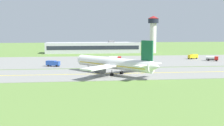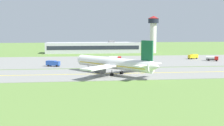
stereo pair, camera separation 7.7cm
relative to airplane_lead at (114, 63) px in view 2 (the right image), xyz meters
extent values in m
plane|color=olive|center=(1.87, 2.30, -4.13)|extent=(500.00, 500.00, 0.00)
cube|color=gray|center=(1.87, 2.30, -4.08)|extent=(240.00, 28.00, 0.10)
cube|color=gray|center=(11.87, 44.30, -4.08)|extent=(140.00, 52.00, 0.10)
cube|color=yellow|center=(1.87, 2.30, -4.03)|extent=(220.00, 0.60, 0.01)
cylinder|color=white|center=(-0.32, 0.37, 0.07)|extent=(25.07, 28.50, 4.00)
cone|color=white|center=(-12.10, 14.24, 0.07)|extent=(4.58, 4.44, 3.80)
cone|color=white|center=(11.60, -13.65, 0.47)|extent=(4.66, 4.64, 3.40)
cube|color=gold|center=(-0.32, 0.37, -0.43)|extent=(23.37, 26.48, 0.36)
cube|color=#1E232D|center=(-10.68, 12.56, 0.77)|extent=(3.76, 3.57, 0.70)
cube|color=white|center=(-5.37, -6.81, -0.43)|extent=(13.55, 14.40, 0.50)
cylinder|color=#47474C|center=(-5.14, -3.99, -1.83)|extent=(3.95, 4.08, 2.30)
cylinder|color=black|center=(-6.18, -2.77, -1.83)|extent=(1.76, 1.55, 2.10)
cube|color=white|center=(7.59, 4.20, -0.43)|extent=(15.24, 12.08, 0.50)
cylinder|color=#47474C|center=(4.77, 4.43, -1.83)|extent=(3.95, 4.08, 2.30)
cylinder|color=black|center=(3.73, 5.65, -1.83)|extent=(1.76, 1.55, 2.10)
cube|color=#145938|center=(9.40, -11.06, 5.32)|extent=(3.15, 3.61, 6.50)
cube|color=white|center=(7.09, -13.28, 0.87)|extent=(5.88, 6.00, 0.30)
cube|color=white|center=(11.97, -9.14, 0.87)|extent=(6.31, 5.37, 0.30)
cylinder|color=slate|center=(-8.74, 10.28, -2.76)|extent=(0.24, 0.24, 1.65)
cylinder|color=black|center=(-8.74, 10.28, -3.58)|extent=(0.98, 1.06, 1.10)
cylinder|color=slate|center=(-1.00, -2.84, -2.76)|extent=(0.24, 0.24, 1.65)
cylinder|color=black|center=(-1.21, -3.01, -3.58)|extent=(0.98, 1.06, 1.10)
cylinder|color=black|center=(-0.79, -2.66, -3.58)|extent=(0.98, 1.06, 1.10)
cylinder|color=slate|center=(2.96, 0.53, -2.76)|extent=(0.24, 0.24, 1.65)
cylinder|color=black|center=(2.75, 0.35, -3.58)|extent=(0.98, 1.06, 1.10)
cylinder|color=black|center=(3.17, 0.71, -3.58)|extent=(0.98, 1.06, 1.10)
cube|color=red|center=(57.62, 36.81, -2.63)|extent=(2.49, 2.58, 1.80)
cube|color=#1E232D|center=(58.31, 36.48, -2.32)|extent=(0.90, 1.71, 0.81)
cylinder|color=silver|center=(54.92, 38.10, -2.38)|extent=(4.57, 3.44, 1.80)
cube|color=#383838|center=(54.92, 38.10, -3.41)|extent=(4.70, 3.71, 0.24)
cylinder|color=orange|center=(57.62, 36.81, -1.63)|extent=(0.20, 0.20, 0.18)
cylinder|color=black|center=(58.06, 37.71, -3.68)|extent=(0.94, 0.66, 0.90)
cylinder|color=black|center=(57.19, 35.90, -3.68)|extent=(0.94, 0.66, 0.90)
cylinder|color=black|center=(54.61, 39.41, -3.68)|extent=(0.94, 0.66, 0.90)
cylinder|color=black|center=(53.71, 37.52, -3.68)|extent=(0.94, 0.66, 0.90)
cube|color=red|center=(8.35, 42.98, -2.63)|extent=(2.05, 2.22, 1.80)
cube|color=#1E232D|center=(9.11, 42.87, -2.32)|extent=(0.36, 1.84, 0.81)
cylinder|color=silver|center=(5.38, 43.37, -2.38)|extent=(4.40, 2.34, 1.80)
cube|color=#383838|center=(5.38, 43.37, -3.41)|extent=(4.44, 2.64, 0.24)
cylinder|color=orange|center=(8.35, 42.98, -1.63)|extent=(0.20, 0.20, 0.18)
cylinder|color=black|center=(8.49, 43.97, -3.68)|extent=(0.93, 0.42, 0.90)
cylinder|color=black|center=(8.22, 41.98, -3.68)|extent=(0.93, 0.42, 0.90)
cylinder|color=black|center=(4.69, 44.52, -3.68)|extent=(0.93, 0.42, 0.90)
cylinder|color=black|center=(4.41, 42.44, -3.68)|extent=(0.93, 0.42, 0.90)
cube|color=#264CA5|center=(-21.62, 24.52, -2.63)|extent=(2.39, 2.51, 1.80)
cube|color=#1E232D|center=(-20.90, 24.25, -2.32)|extent=(0.76, 1.76, 0.81)
cube|color=#264CA5|center=(-24.43, 25.57, -2.53)|extent=(4.67, 3.44, 2.00)
cylinder|color=orange|center=(-21.62, 24.52, -1.63)|extent=(0.20, 0.20, 0.18)
cylinder|color=black|center=(-21.27, 25.45, -3.68)|extent=(0.95, 0.60, 0.90)
cylinder|color=black|center=(-21.97, 23.58, -3.68)|extent=(0.95, 0.60, 0.90)
cylinder|color=black|center=(-24.85, 26.85, -3.68)|extent=(0.95, 0.60, 0.90)
cylinder|color=black|center=(-25.58, 24.88, -3.68)|extent=(0.95, 0.60, 0.90)
cube|color=yellow|center=(48.03, 47.44, -2.63)|extent=(2.47, 2.57, 1.80)
cube|color=#1E232D|center=(47.33, 47.12, -2.32)|extent=(0.87, 1.72, 0.81)
cube|color=yellow|center=(50.76, 48.68, -2.53)|extent=(4.69, 3.65, 2.00)
cylinder|color=orange|center=(48.03, 47.44, -1.63)|extent=(0.20, 0.20, 0.18)
cylinder|color=black|center=(48.44, 46.53, -3.68)|extent=(0.94, 0.65, 0.90)
cylinder|color=black|center=(47.61, 48.35, -3.68)|extent=(0.94, 0.65, 0.90)
cylinder|color=black|center=(51.96, 48.08, -3.68)|extent=(0.94, 0.65, 0.90)
cylinder|color=black|center=(51.08, 49.99, -3.68)|extent=(0.94, 0.65, 0.90)
cube|color=#B2B2B7|center=(-2.36, 96.57, -0.52)|extent=(64.46, 13.63, 7.22)
cube|color=#1E232D|center=(-2.36, 89.70, -0.16)|extent=(61.89, 0.10, 2.60)
cube|color=slate|center=(10.53, 96.57, 3.69)|extent=(4.00, 4.00, 1.20)
cylinder|color=silver|center=(38.67, 90.53, 6.06)|extent=(4.40, 4.40, 20.38)
cylinder|color=#1E232D|center=(38.67, 90.53, 17.85)|extent=(7.20, 7.20, 3.20)
cone|color=maroon|center=(38.67, 90.53, 20.35)|extent=(7.60, 7.60, 1.80)
cone|color=orange|center=(-9.49, 14.55, -3.83)|extent=(0.44, 0.44, 0.60)
cone|color=orange|center=(17.41, 14.06, -3.83)|extent=(0.44, 0.44, 0.60)
cone|color=orange|center=(9.65, 14.98, -3.83)|extent=(0.44, 0.44, 0.60)
camera|label=1|loc=(-12.43, -99.09, 12.10)|focal=45.18mm
camera|label=2|loc=(-12.35, -99.10, 12.10)|focal=45.18mm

